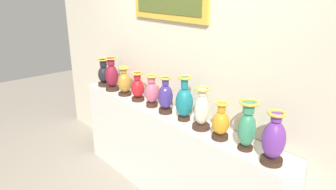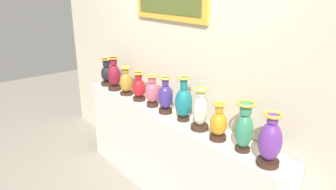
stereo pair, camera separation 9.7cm
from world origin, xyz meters
The scene contains 13 objects.
display_shelf centered at (0.00, 0.00, 0.48)m, with size 2.60×0.32×0.95m, color silver.
back_wall centered at (0.00, 0.22, 1.57)m, with size 5.03×0.14×3.13m.
vase_onyx centered at (-1.13, -0.03, 1.09)m, with size 0.15×0.15×0.33m.
vase_burgundy centered at (-0.92, -0.05, 1.12)m, with size 0.15×0.15×0.38m.
vase_ochre centered at (-0.69, -0.03, 1.09)m, with size 0.14×0.14×0.32m.
vase_crimson centered at (-0.45, -0.03, 1.09)m, with size 0.13×0.13×0.31m.
vase_rose centered at (-0.22, -0.02, 1.10)m, with size 0.14×0.14×0.32m.
vase_indigo centered at (-0.01, -0.02, 1.11)m, with size 0.14×0.14×0.35m.
vase_teal centered at (0.23, -0.01, 1.13)m, with size 0.16×0.16×0.41m.
vase_ivory centered at (0.45, -0.02, 1.11)m, with size 0.15×0.15×0.36m.
vase_amber centered at (0.68, -0.04, 1.08)m, with size 0.14×0.14×0.31m.
vase_jade centered at (0.91, -0.03, 1.13)m, with size 0.14×0.14×0.38m.
vase_violet centered at (1.14, -0.05, 1.12)m, with size 0.15×0.15×0.38m.
Camera 2 is at (2.18, -1.73, 2.11)m, focal length 33.78 mm.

